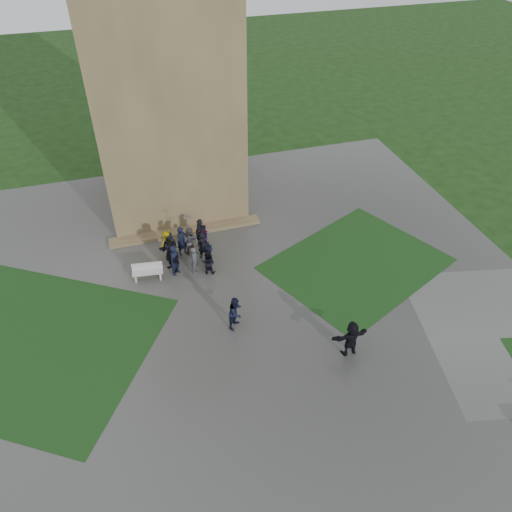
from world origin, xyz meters
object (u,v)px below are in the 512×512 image
object	(u,v)px
bench	(148,271)
pedestrian_near	(351,338)
tower	(158,56)
pedestrian_mid	(236,312)

from	to	relation	value
bench	pedestrian_near	bearing A→B (deg)	-36.54
tower	pedestrian_mid	xyz separation A→B (m)	(0.95, -12.60, -8.10)
pedestrian_mid	pedestrian_near	bearing A→B (deg)	-80.80
pedestrian_mid	pedestrian_near	world-z (taller)	pedestrian_near
bench	pedestrian_near	size ratio (longest dim) A/B	0.88
bench	pedestrian_mid	xyz separation A→B (m)	(3.61, -4.66, 0.40)
tower	bench	xyz separation A→B (m)	(-2.66, -7.93, -8.50)
pedestrian_near	tower	bearing A→B (deg)	-73.38
tower	pedestrian_near	xyz separation A→B (m)	(5.40, -15.67, -8.04)
pedestrian_mid	pedestrian_near	distance (m)	5.41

